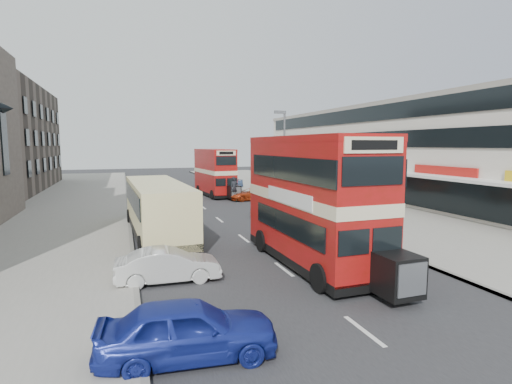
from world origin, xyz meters
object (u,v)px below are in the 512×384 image
object	(u,v)px
car_left_front	(168,265)
coach	(157,206)
street_lamp	(283,151)
bus_second	(215,172)
car_right_a	(279,208)
pedestrian_far	(262,183)
car_left_near	(188,329)
cyclist	(234,192)
bus_main	(313,200)
car_right_c	(225,183)
car_right_b	(250,194)
pedestrian_near	(326,204)

from	to	relation	value
car_left_front	coach	bearing A→B (deg)	-0.28
street_lamp	bus_second	bearing A→B (deg)	112.20
car_right_a	pedestrian_far	xyz separation A→B (m)	(4.21, 15.89, 0.37)
car_left_near	car_left_front	size ratio (longest dim) A/B	1.11
pedestrian_far	cyclist	distance (m)	8.86
bus_main	car_right_a	size ratio (longest dim) A/B	2.35
street_lamp	pedestrian_far	distance (m)	12.65
coach	car_right_c	bearing A→B (deg)	64.37
car_left_near	pedestrian_far	size ratio (longest dim) A/B	2.66
bus_second	car_right_c	bearing A→B (deg)	-117.47
car_left_front	car_right_c	distance (m)	33.16
car_right_b	cyclist	distance (m)	1.71
car_right_c	coach	bearing A→B (deg)	-29.59
bus_second	coach	size ratio (longest dim) A/B	0.77
bus_second	pedestrian_near	size ratio (longest dim) A/B	4.72
street_lamp	car_left_front	xyz separation A→B (m)	(-11.38, -16.00, -4.13)
cyclist	car_left_near	bearing A→B (deg)	-113.85
pedestrian_far	car_left_near	bearing A→B (deg)	-123.13
car_left_near	pedestrian_far	xyz separation A→B (m)	(13.73, 33.74, 0.23)
coach	pedestrian_far	xyz separation A→B (m)	(13.27, 19.50, -0.74)
coach	car_left_near	distance (m)	14.28
car_left_near	cyclist	world-z (taller)	cyclist
car_left_front	pedestrian_far	xyz separation A→B (m)	(13.59, 27.87, 0.33)
car_left_near	car_right_c	size ratio (longest dim) A/B	1.01
coach	car_left_front	world-z (taller)	coach
car_left_near	car_right_b	distance (m)	28.67
car_right_a	cyclist	bearing A→B (deg)	-167.27
car_left_front	cyclist	bearing A→B (deg)	-20.10
bus_second	pedestrian_far	distance (m)	6.69
car_left_near	car_left_front	world-z (taller)	car_left_near
car_left_front	cyclist	distance (m)	22.34
car_left_front	pedestrian_near	world-z (taller)	pedestrian_near
bus_main	car_right_c	world-z (taller)	bus_main
car_left_near	street_lamp	bearing A→B (deg)	-22.82
bus_second	coach	xyz separation A→B (m)	(-7.25, -17.00, -0.75)
car_left_front	pedestrian_near	distance (m)	16.05
street_lamp	pedestrian_near	world-z (taller)	street_lamp
street_lamp	car_right_b	world-z (taller)	street_lamp
bus_second	pedestrian_far	size ratio (longest dim) A/B	5.14
street_lamp	coach	xyz separation A→B (m)	(-11.07, -7.63, -3.06)
car_left_near	car_right_a	bearing A→B (deg)	-23.10
bus_main	coach	xyz separation A→B (m)	(-6.00, 8.08, -1.17)
bus_main	car_left_front	xyz separation A→B (m)	(-6.32, -0.28, -2.24)
car_left_near	car_right_b	size ratio (longest dim) A/B	1.08
car_left_near	car_right_a	xyz separation A→B (m)	(9.52, 17.85, -0.14)
car_right_b	car_left_front	bearing A→B (deg)	-29.17
pedestrian_far	coach	bearing A→B (deg)	-135.22
bus_main	car_left_near	size ratio (longest dim) A/B	2.25
bus_main	car_left_near	world-z (taller)	bus_main
car_right_a	pedestrian_near	bearing A→B (deg)	65.82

